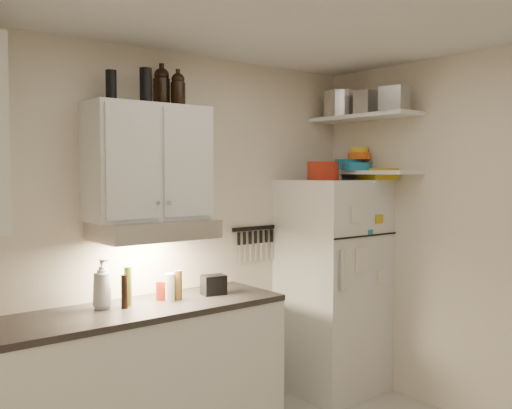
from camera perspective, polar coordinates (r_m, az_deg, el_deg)
ceiling at (r=3.01m, az=7.41°, el=19.57°), size 3.20×3.00×0.02m
back_wall at (r=4.11m, az=-8.06°, el=-3.22°), size 3.20×0.02×2.60m
right_wall at (r=4.22m, az=22.65°, el=-3.27°), size 0.02×3.00×2.60m
base_cabinet at (r=3.79m, az=-12.95°, el=-17.22°), size 2.10×0.60×0.88m
countertop at (r=3.66m, az=-13.05°, el=-10.45°), size 2.10×0.62×0.04m
upper_cabinet at (r=3.79m, az=-10.69°, el=4.15°), size 0.80×0.33×0.75m
range_hood at (r=3.75m, az=-10.16°, el=-2.49°), size 0.76×0.46×0.12m
fridge at (r=4.69m, az=7.67°, el=-7.99°), size 0.70×0.68×1.70m
shelf_hi at (r=4.67m, az=10.72°, el=8.58°), size 0.30×0.95×0.03m
shelf_lo at (r=4.65m, az=10.67°, el=3.18°), size 0.30×0.95×0.03m
knife_strip at (r=4.49m, az=-0.17°, el=-2.39°), size 0.42×0.02×0.03m
dutch_oven at (r=4.47m, az=6.70°, el=3.36°), size 0.27×0.27×0.14m
book_stack at (r=4.63m, az=12.04°, el=2.98°), size 0.28×0.32×0.09m
spice_jar at (r=4.66m, az=8.25°, el=3.00°), size 0.07×0.07×0.09m
stock_pot at (r=4.82m, az=8.53°, el=9.87°), size 0.38×0.38×0.21m
tin_a at (r=4.57m, az=11.15°, el=9.99°), size 0.18×0.16×0.17m
tin_b at (r=4.41m, az=13.68°, el=10.22°), size 0.21×0.21×0.18m
bowl_teal at (r=4.80m, az=9.22°, el=3.93°), size 0.23×0.23×0.09m
bowl_orange at (r=4.77m, az=10.27°, el=4.81°), size 0.18×0.18×0.06m
bowl_yellow at (r=4.77m, az=10.28°, el=5.41°), size 0.14×0.14×0.05m
plates at (r=4.61m, az=10.05°, el=3.76°), size 0.28×0.28×0.06m
growler_a at (r=3.96m, az=-9.41°, el=11.52°), size 0.12×0.12×0.27m
growler_b at (r=3.93m, az=-7.80°, el=11.33°), size 0.12×0.12×0.23m
thermos_a at (r=3.79m, az=-10.96°, el=11.57°), size 0.09×0.09×0.23m
thermos_b at (r=3.74m, az=-14.29°, el=11.41°), size 0.08×0.08×0.20m
soap_bottle at (r=3.67m, az=-15.15°, el=-7.41°), size 0.16×0.17×0.34m
pepper_mill at (r=3.83m, az=-7.86°, el=-7.98°), size 0.06×0.06×0.20m
oil_bottle at (r=3.71m, az=-12.68°, el=-7.98°), size 0.05×0.05×0.25m
vinegar_bottle at (r=3.65m, az=-13.01°, el=-8.47°), size 0.06×0.06×0.21m
clear_bottle at (r=3.79m, az=-8.60°, el=-8.21°), size 0.07×0.07×0.18m
red_jar at (r=3.84m, az=-9.52°, el=-8.49°), size 0.07×0.07×0.12m
caddy at (r=3.97m, az=-4.26°, el=-8.01°), size 0.18×0.14×0.13m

